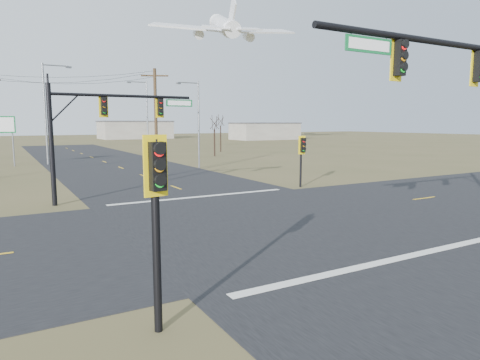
% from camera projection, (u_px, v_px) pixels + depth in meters
% --- Properties ---
extents(ground, '(320.00, 320.00, 0.00)m').
position_uv_depth(ground, '(265.00, 220.00, 21.10)').
color(ground, brown).
rests_on(ground, ground).
extents(road_ew, '(160.00, 14.00, 0.02)m').
position_uv_depth(road_ew, '(265.00, 219.00, 21.10)').
color(road_ew, black).
rests_on(road_ew, ground).
extents(road_ns, '(14.00, 160.00, 0.02)m').
position_uv_depth(road_ns, '(265.00, 219.00, 21.10)').
color(road_ns, black).
rests_on(road_ns, ground).
extents(stop_bar_near, '(12.00, 0.40, 0.01)m').
position_uv_depth(stop_bar_near, '(384.00, 262.00, 14.64)').
color(stop_bar_near, silver).
rests_on(stop_bar_near, road_ns).
extents(stop_bar_far, '(12.00, 0.40, 0.01)m').
position_uv_depth(stop_bar_far, '(202.00, 196.00, 27.56)').
color(stop_bar_far, silver).
rests_on(stop_bar_far, road_ns).
extents(mast_arm_far, '(8.84, 0.46, 6.97)m').
position_uv_depth(mast_arm_far, '(104.00, 118.00, 25.53)').
color(mast_arm_far, black).
rests_on(mast_arm_far, ground).
extents(pedestal_signal_ne, '(0.61, 0.51, 3.83)m').
position_uv_depth(pedestal_signal_ne, '(302.00, 149.00, 31.29)').
color(pedestal_signal_ne, black).
rests_on(pedestal_signal_ne, ground).
extents(pedestal_signal_sw, '(0.60, 0.52, 4.53)m').
position_uv_depth(pedestal_signal_sw, '(157.00, 191.00, 9.28)').
color(pedestal_signal_sw, black).
rests_on(pedestal_signal_sw, ground).
extents(utility_pole_near, '(2.12, 1.02, 9.26)m').
position_uv_depth(utility_pole_near, '(156.00, 122.00, 36.31)').
color(utility_pole_near, '#44321D').
rests_on(utility_pole_near, ground).
extents(highway_sign, '(2.90, 0.45, 5.46)m').
position_uv_depth(highway_sign, '(1.00, 131.00, 45.91)').
color(highway_sign, slate).
rests_on(highway_sign, ground).
extents(streetlight_a, '(2.51, 0.41, 8.97)m').
position_uv_depth(streetlight_a, '(197.00, 120.00, 44.22)').
color(streetlight_a, slate).
rests_on(streetlight_a, ground).
extents(streetlight_b, '(3.05, 0.44, 10.90)m').
position_uv_depth(streetlight_b, '(146.00, 113.00, 64.10)').
color(streetlight_b, slate).
rests_on(streetlight_b, ground).
extents(streetlight_c, '(3.17, 0.44, 11.32)m').
position_uv_depth(streetlight_c, '(47.00, 108.00, 48.02)').
color(streetlight_c, slate).
rests_on(streetlight_c, ground).
extents(bare_tree_c, '(3.44, 3.44, 6.14)m').
position_uv_depth(bare_tree_c, '(214.00, 122.00, 60.44)').
color(bare_tree_c, black).
rests_on(bare_tree_c, ground).
extents(bare_tree_d, '(3.20, 3.20, 6.40)m').
position_uv_depth(bare_tree_d, '(221.00, 120.00, 69.41)').
color(bare_tree_d, black).
rests_on(bare_tree_d, ground).
extents(warehouse_mid, '(20.00, 12.00, 5.00)m').
position_uv_depth(warehouse_mid, '(135.00, 130.00, 127.79)').
color(warehouse_mid, '#A6A294').
rests_on(warehouse_mid, ground).
extents(warehouse_right, '(18.00, 10.00, 4.50)m').
position_uv_depth(warehouse_right, '(265.00, 132.00, 120.98)').
color(warehouse_right, '#A6A294').
rests_on(warehouse_right, ground).
extents(jet_airliner, '(27.37, 28.61, 16.11)m').
position_uv_depth(jet_airliner, '(224.00, 26.00, 99.64)').
color(jet_airliner, white).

